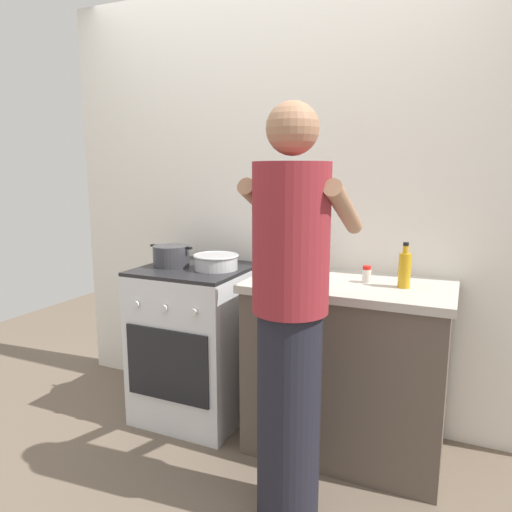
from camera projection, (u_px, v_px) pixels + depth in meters
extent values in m
plane|color=#6B5B4C|center=(239.00, 437.00, 2.59)|extent=(6.00, 6.00, 0.00)
cube|color=silver|center=(306.00, 205.00, 2.74)|extent=(3.20, 0.10, 2.50)
cube|color=brown|center=(347.00, 371.00, 2.43)|extent=(0.96, 0.56, 0.86)
cube|color=#B7B2A8|center=(350.00, 286.00, 2.35)|extent=(1.00, 0.60, 0.04)
cube|color=silver|center=(197.00, 343.00, 2.79)|extent=(0.60, 0.60, 0.88)
cube|color=#232326|center=(195.00, 269.00, 2.71)|extent=(0.60, 0.60, 0.02)
cube|color=black|center=(167.00, 366.00, 2.52)|extent=(0.51, 0.01, 0.40)
cylinder|color=silver|center=(136.00, 304.00, 2.53)|extent=(0.04, 0.01, 0.04)
cylinder|color=silver|center=(164.00, 308.00, 2.46)|extent=(0.04, 0.01, 0.04)
cylinder|color=silver|center=(194.00, 312.00, 2.39)|extent=(0.04, 0.01, 0.04)
cylinder|color=#38383D|center=(171.00, 256.00, 2.73)|extent=(0.21, 0.21, 0.12)
cube|color=black|center=(154.00, 245.00, 2.77)|extent=(0.04, 0.02, 0.01)
cube|color=black|center=(189.00, 248.00, 2.67)|extent=(0.04, 0.02, 0.01)
cylinder|color=#B7B7BC|center=(216.00, 262.00, 2.65)|extent=(0.24, 0.24, 0.08)
torus|color=#B7B7BC|center=(216.00, 256.00, 2.64)|extent=(0.26, 0.26, 0.01)
cylinder|color=silver|center=(316.00, 259.00, 2.58)|extent=(0.10, 0.10, 0.14)
cylinder|color=silver|center=(317.00, 245.00, 2.57)|extent=(0.03, 0.02, 0.26)
sphere|color=silver|center=(317.00, 220.00, 2.54)|extent=(0.03, 0.03, 0.03)
cylinder|color=black|center=(316.00, 246.00, 2.57)|extent=(0.02, 0.02, 0.23)
sphere|color=black|center=(316.00, 223.00, 2.55)|extent=(0.03, 0.03, 0.03)
cylinder|color=silver|center=(317.00, 246.00, 2.56)|extent=(0.02, 0.03, 0.24)
sphere|color=silver|center=(317.00, 223.00, 2.54)|extent=(0.03, 0.03, 0.03)
cylinder|color=silver|center=(366.00, 276.00, 2.33)|extent=(0.04, 0.04, 0.07)
cylinder|color=red|center=(367.00, 268.00, 2.32)|extent=(0.04, 0.04, 0.02)
cylinder|color=gold|center=(405.00, 271.00, 2.22)|extent=(0.06, 0.06, 0.16)
cylinder|color=gold|center=(406.00, 250.00, 2.20)|extent=(0.03, 0.03, 0.04)
cylinder|color=black|center=(406.00, 244.00, 2.20)|extent=(0.03, 0.03, 0.02)
cylinder|color=black|center=(289.00, 416.00, 1.94)|extent=(0.26, 0.26, 0.90)
cylinder|color=maroon|center=(291.00, 238.00, 1.81)|extent=(0.30, 0.30, 0.58)
sphere|color=#A07254|center=(293.00, 128.00, 1.74)|extent=(0.20, 0.20, 0.20)
cylinder|color=#A07254|center=(265.00, 206.00, 1.98)|extent=(0.07, 0.41, 0.24)
cylinder|color=#A07254|center=(344.00, 209.00, 1.85)|extent=(0.07, 0.41, 0.24)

